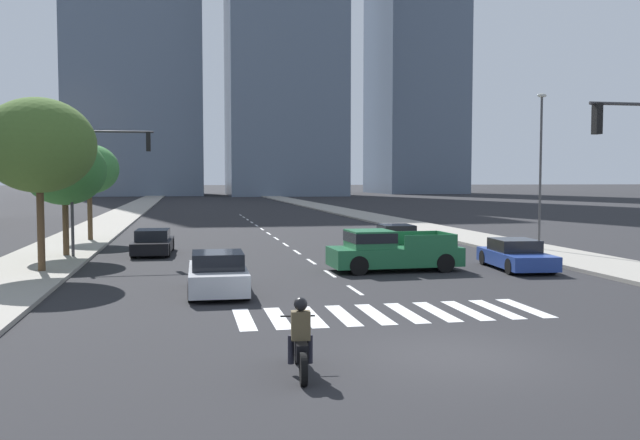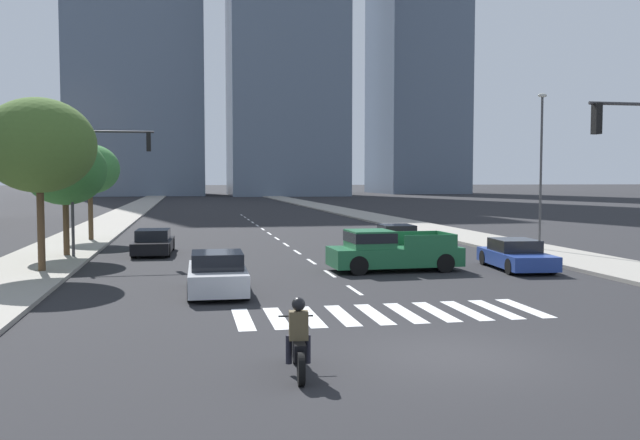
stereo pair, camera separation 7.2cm
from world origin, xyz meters
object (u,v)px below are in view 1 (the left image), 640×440
object	(u,v)px
street_tree_third	(89,169)
sedan_silver_2	(218,274)
sedan_black_0	(153,243)
sedan_gold_1	(397,239)
pickup_truck	(388,251)
street_lamp_east	(541,160)
traffic_signal_far	(101,166)
street_tree_second	(64,171)
sedan_blue_3	(516,255)
motorcycle_lead	(300,344)
street_tree_nearest	(39,146)

from	to	relation	value
street_tree_third	sedan_silver_2	bearing A→B (deg)	-71.45
sedan_black_0	sedan_gold_1	distance (m)	12.27
sedan_black_0	sedan_silver_2	world-z (taller)	sedan_silver_2
pickup_truck	street_lamp_east	bearing A→B (deg)	-152.59
sedan_black_0	street_lamp_east	bearing A→B (deg)	-95.53
traffic_signal_far	street_tree_third	distance (m)	9.01
sedan_silver_2	street_lamp_east	xyz separation A→B (m)	(16.71, 9.46, 4.07)
street_lamp_east	sedan_gold_1	bearing A→B (deg)	167.91
street_tree_third	sedan_gold_1	bearing A→B (deg)	-27.73
street_tree_second	sedan_gold_1	bearing A→B (deg)	-0.91
sedan_silver_2	sedan_black_0	bearing A→B (deg)	13.00
sedan_gold_1	traffic_signal_far	size ratio (longest dim) A/B	0.73
sedan_blue_3	street_tree_third	size ratio (longest dim) A/B	0.81
sedan_gold_1	street_tree_third	size ratio (longest dim) A/B	0.80
sedan_blue_3	street_tree_third	distance (m)	24.98
motorcycle_lead	sedan_silver_2	size ratio (longest dim) A/B	0.49
sedan_silver_2	street_lamp_east	world-z (taller)	street_lamp_east
street_lamp_east	street_tree_third	size ratio (longest dim) A/B	1.40
sedan_gold_1	sedan_silver_2	bearing A→B (deg)	-38.45
pickup_truck	sedan_gold_1	size ratio (longest dim) A/B	1.18
pickup_truck	street_lamp_east	distance (m)	11.74
sedan_gold_1	sedan_silver_2	xyz separation A→B (m)	(-9.62, -10.98, -0.00)
pickup_truck	sedan_gold_1	bearing A→B (deg)	-112.22
sedan_silver_2	street_tree_nearest	size ratio (longest dim) A/B	0.65
street_tree_second	sedan_blue_3	bearing A→B (deg)	-22.16
sedan_silver_2	street_tree_third	distance (m)	20.85
street_lamp_east	street_tree_third	xyz separation A→B (m)	(-23.24, 10.01, -0.41)
traffic_signal_far	street_tree_third	xyz separation A→B (m)	(-1.72, 8.85, -0.03)
sedan_gold_1	street_tree_third	world-z (taller)	street_tree_third
sedan_gold_1	street_tree_second	world-z (taller)	street_tree_second
traffic_signal_far	street_tree_third	bearing A→B (deg)	100.99
sedan_gold_1	street_tree_second	xyz separation A→B (m)	(-16.15, 0.26, 3.48)
sedan_blue_3	traffic_signal_far	bearing A→B (deg)	-106.97
pickup_truck	street_tree_second	xyz separation A→B (m)	(-13.56, 7.17, 3.30)
sedan_blue_3	street_lamp_east	size ratio (longest dim) A/B	0.58
motorcycle_lead	sedan_silver_2	world-z (taller)	motorcycle_lead
sedan_black_0	sedan_silver_2	size ratio (longest dim) A/B	1.08
sedan_black_0	sedan_blue_3	xyz separation A→B (m)	(14.95, -8.64, -0.00)
sedan_gold_1	motorcycle_lead	bearing A→B (deg)	-19.73
motorcycle_lead	street_lamp_east	world-z (taller)	street_lamp_east
motorcycle_lead	street_lamp_east	distance (m)	24.89
motorcycle_lead	street_tree_second	world-z (taller)	street_tree_second
sedan_blue_3	street_tree_second	size ratio (longest dim) A/B	0.82
street_tree_second	sedan_black_0	bearing A→B (deg)	13.48
sedan_black_0	sedan_silver_2	distance (m)	12.45
sedan_silver_2	street_tree_nearest	distance (m)	9.71
sedan_gold_1	traffic_signal_far	bearing A→B (deg)	-85.79
sedan_black_0	sedan_blue_3	world-z (taller)	sedan_black_0
sedan_silver_2	street_tree_second	xyz separation A→B (m)	(-6.53, 11.23, 3.48)
pickup_truck	sedan_blue_3	world-z (taller)	pickup_truck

